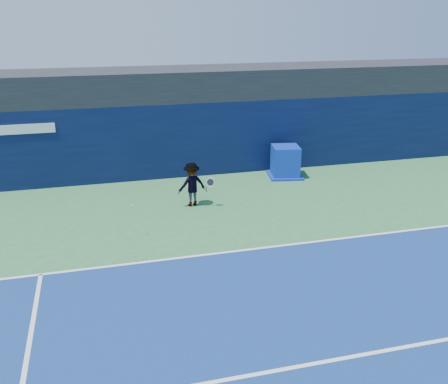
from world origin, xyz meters
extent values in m
plane|color=#33713C|center=(0.00, 0.00, 0.00)|extent=(80.00, 80.00, 0.00)
cube|color=white|center=(0.00, 3.00, 0.01)|extent=(24.00, 0.10, 0.01)
cube|color=white|center=(0.00, -2.00, 0.01)|extent=(24.00, 0.10, 0.01)
cube|color=black|center=(0.00, 11.50, 3.60)|extent=(36.00, 3.00, 1.20)
cube|color=#091236|center=(0.00, 10.50, 1.50)|extent=(36.00, 1.00, 3.00)
cube|color=#0B289F|center=(4.09, 9.08, 0.64)|extent=(1.23, 1.23, 1.27)
cube|color=#0B269E|center=(4.09, 9.08, 0.04)|extent=(1.53, 1.53, 0.08)
imported|color=white|center=(-0.25, 6.83, 0.78)|extent=(1.10, 0.77, 1.55)
cylinder|color=black|center=(0.20, 6.58, 0.65)|extent=(0.07, 0.14, 0.24)
torus|color=silver|center=(0.34, 6.53, 0.90)|extent=(0.29, 0.16, 0.28)
cylinder|color=black|center=(0.34, 6.53, 0.90)|extent=(0.24, 0.12, 0.23)
sphere|color=#ADD918|center=(-2.44, 4.75, 1.00)|extent=(0.06, 0.06, 0.06)
camera|label=1|loc=(-3.31, -9.20, 6.41)|focal=40.00mm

